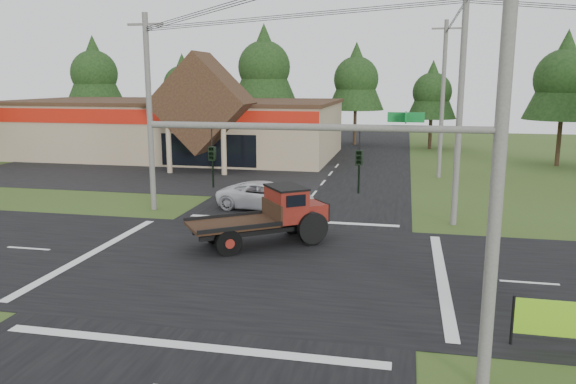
# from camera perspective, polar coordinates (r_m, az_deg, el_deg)

# --- Properties ---
(ground) EXTENTS (120.00, 120.00, 0.00)m
(ground) POSITION_cam_1_polar(r_m,az_deg,el_deg) (22.04, -3.28, -7.37)
(ground) COLOR #394D1B
(ground) RESTS_ON ground
(road_ns) EXTENTS (12.00, 120.00, 0.02)m
(road_ns) POSITION_cam_1_polar(r_m,az_deg,el_deg) (22.04, -3.28, -7.34)
(road_ns) COLOR black
(road_ns) RESTS_ON ground
(road_ew) EXTENTS (120.00, 12.00, 0.02)m
(road_ew) POSITION_cam_1_polar(r_m,az_deg,el_deg) (22.04, -3.28, -7.34)
(road_ew) COLOR black
(road_ew) RESTS_ON ground
(parking_apron) EXTENTS (28.00, 14.00, 0.02)m
(parking_apron) POSITION_cam_1_polar(r_m,az_deg,el_deg) (44.30, -14.45, 1.81)
(parking_apron) COLOR black
(parking_apron) RESTS_ON ground
(cvs_building) EXTENTS (30.40, 18.20, 9.19)m
(cvs_building) POSITION_cam_1_polar(r_m,az_deg,el_deg) (54.22, -11.29, 6.57)
(cvs_building) COLOR tan
(cvs_building) RESTS_ON ground
(traffic_signal_mast) EXTENTS (8.12, 0.24, 7.00)m
(traffic_signal_mast) POSITION_cam_1_polar(r_m,az_deg,el_deg) (12.92, 12.98, -0.72)
(traffic_signal_mast) COLOR #595651
(traffic_signal_mast) RESTS_ON ground
(utility_pole_nr) EXTENTS (2.00, 0.30, 11.00)m
(utility_pole_nr) POSITION_cam_1_polar(r_m,az_deg,el_deg) (12.88, 20.73, 4.27)
(utility_pole_nr) COLOR #595651
(utility_pole_nr) RESTS_ON ground
(utility_pole_nw) EXTENTS (2.00, 0.30, 10.50)m
(utility_pole_nw) POSITION_cam_1_polar(r_m,az_deg,el_deg) (31.26, -13.90, 7.93)
(utility_pole_nw) COLOR #595651
(utility_pole_nw) RESTS_ON ground
(utility_pole_ne) EXTENTS (2.00, 0.30, 11.50)m
(utility_pole_ne) POSITION_cam_1_polar(r_m,az_deg,el_deg) (28.28, 17.09, 8.46)
(utility_pole_ne) COLOR #595651
(utility_pole_ne) RESTS_ON ground
(utility_pole_n) EXTENTS (2.00, 0.30, 11.20)m
(utility_pole_n) POSITION_cam_1_polar(r_m,az_deg,el_deg) (42.24, 15.43, 9.13)
(utility_pole_n) COLOR #595651
(utility_pole_n) RESTS_ON ground
(tree_row_a) EXTENTS (6.72, 6.72, 12.12)m
(tree_row_a) POSITION_cam_1_polar(r_m,az_deg,el_deg) (69.85, -19.10, 11.52)
(tree_row_a) COLOR #332316
(tree_row_a) RESTS_ON ground
(tree_row_b) EXTENTS (5.60, 5.60, 10.10)m
(tree_row_b) POSITION_cam_1_polar(r_m,az_deg,el_deg) (67.18, -10.65, 10.83)
(tree_row_b) COLOR #332316
(tree_row_b) RESTS_ON ground
(tree_row_c) EXTENTS (7.28, 7.28, 13.13)m
(tree_row_c) POSITION_cam_1_polar(r_m,az_deg,el_deg) (63.10, -2.44, 12.82)
(tree_row_c) COLOR #332316
(tree_row_c) RESTS_ON ground
(tree_row_d) EXTENTS (6.16, 6.16, 11.11)m
(tree_row_d) POSITION_cam_1_polar(r_m,az_deg,el_deg) (62.39, 6.93, 11.53)
(tree_row_d) COLOR #332316
(tree_row_d) RESTS_ON ground
(tree_row_e) EXTENTS (5.04, 5.04, 9.09)m
(tree_row_e) POSITION_cam_1_polar(r_m,az_deg,el_deg) (60.21, 14.45, 9.99)
(tree_row_e) COLOR #332316
(tree_row_e) RESTS_ON ground
(tree_side_ne) EXTENTS (6.16, 6.16, 11.11)m
(tree_side_ne) POSITION_cam_1_polar(r_m,az_deg,el_deg) (51.68, 26.32, 10.53)
(tree_side_ne) COLOR #332316
(tree_side_ne) RESTS_ON ground
(antique_flatbed_truck) EXTENTS (6.30, 5.44, 2.55)m
(antique_flatbed_truck) POSITION_cam_1_polar(r_m,az_deg,el_deg) (24.28, -2.81, -2.47)
(antique_flatbed_truck) COLOR #5E160D
(antique_flatbed_truck) RESTS_ON ground
(white_pickup) EXTENTS (5.62, 3.02, 1.50)m
(white_pickup) POSITION_cam_1_polar(r_m,az_deg,el_deg) (31.15, -2.20, -0.37)
(white_pickup) COLOR silver
(white_pickup) RESTS_ON ground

